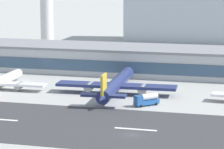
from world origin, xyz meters
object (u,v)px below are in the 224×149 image
terminal_building (143,60)px  airliner_gold_tail_gate_1 (116,85)px  service_fuel_truck_1 (146,100)px  control_tower (46,2)px

terminal_building → airliner_gold_tail_gate_1: (-1.36, -42.78, -2.22)m
airliner_gold_tail_gate_1 → service_fuel_truck_1: (13.61, -13.01, -1.40)m
terminal_building → airliner_gold_tail_gate_1: size_ratio=4.11×
terminal_building → control_tower: 68.00m
terminal_building → service_fuel_truck_1: (12.25, -55.79, -3.62)m
control_tower → service_fuel_truck_1: size_ratio=5.78×
control_tower → airliner_gold_tail_gate_1: bearing=-54.2°
airliner_gold_tail_gate_1 → terminal_building: bearing=-4.5°
control_tower → terminal_building: bearing=-30.2°
service_fuel_truck_1 → airliner_gold_tail_gate_1: bearing=-88.5°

